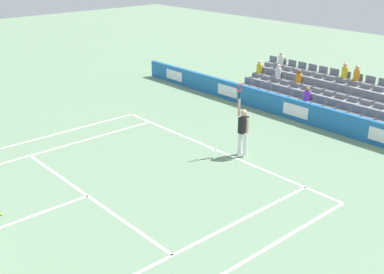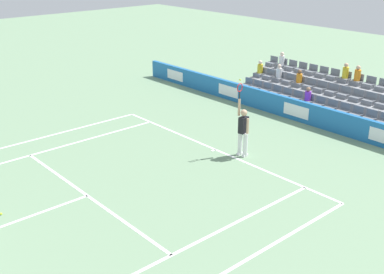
# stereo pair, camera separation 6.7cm
# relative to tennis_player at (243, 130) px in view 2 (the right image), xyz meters

# --- Properties ---
(line_baseline) EXTENTS (10.97, 0.10, 0.01)m
(line_baseline) POSITION_rel_tennis_player_xyz_m (1.04, 0.35, -0.99)
(line_baseline) COLOR white
(line_baseline) RESTS_ON ground
(line_service) EXTENTS (8.23, 0.10, 0.01)m
(line_service) POSITION_rel_tennis_player_xyz_m (1.04, 5.84, -0.99)
(line_service) COLOR white
(line_service) RESTS_ON ground
(line_singles_sideline_left) EXTENTS (0.10, 11.89, 0.01)m
(line_singles_sideline_left) POSITION_rel_tennis_player_xyz_m (5.15, 6.30, -0.99)
(line_singles_sideline_left) COLOR white
(line_singles_sideline_left) RESTS_ON ground
(line_singles_sideline_right) EXTENTS (0.10, 11.89, 0.01)m
(line_singles_sideline_right) POSITION_rel_tennis_player_xyz_m (-3.08, 6.30, -0.99)
(line_singles_sideline_right) COLOR white
(line_singles_sideline_right) RESTS_ON ground
(line_doubles_sideline_left) EXTENTS (0.10, 11.89, 0.01)m
(line_doubles_sideline_left) POSITION_rel_tennis_player_xyz_m (6.52, 6.30, -0.99)
(line_doubles_sideline_left) COLOR white
(line_doubles_sideline_left) RESTS_ON ground
(line_centre_mark) EXTENTS (0.10, 0.20, 0.01)m
(line_centre_mark) POSITION_rel_tennis_player_xyz_m (1.04, 0.45, -0.99)
(line_centre_mark) COLOR white
(line_centre_mark) RESTS_ON ground
(sponsor_barrier) EXTENTS (20.75, 0.22, 0.93)m
(sponsor_barrier) POSITION_rel_tennis_player_xyz_m (1.04, -4.62, -0.53)
(sponsor_barrier) COLOR #1E66AD
(sponsor_barrier) RESTS_ON ground
(tennis_player) EXTENTS (0.53, 0.38, 2.85)m
(tennis_player) POSITION_rel_tennis_player_xyz_m (0.00, 0.00, 0.00)
(tennis_player) COLOR white
(tennis_player) RESTS_ON ground
(stadium_stand) EXTENTS (8.68, 2.85, 2.17)m
(stadium_stand) POSITION_rel_tennis_player_xyz_m (1.06, -6.94, -0.45)
(stadium_stand) COLOR gray
(stadium_stand) RESTS_ON ground
(loose_tennis_ball) EXTENTS (0.07, 0.07, 0.07)m
(loose_tennis_ball) POSITION_rel_tennis_player_xyz_m (1.67, 8.28, -0.96)
(loose_tennis_ball) COLOR #D1E533
(loose_tennis_ball) RESTS_ON ground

